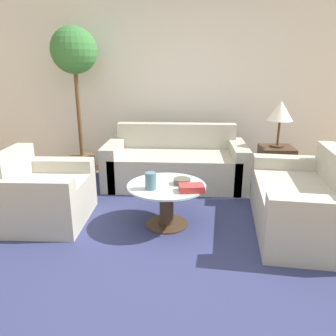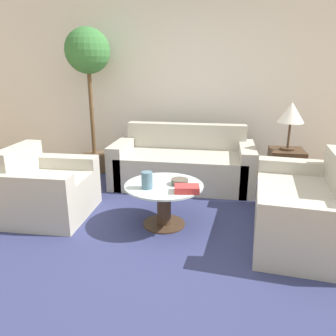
{
  "view_description": "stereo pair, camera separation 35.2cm",
  "coord_description": "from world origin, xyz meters",
  "px_view_note": "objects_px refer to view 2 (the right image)",
  "views": [
    {
      "loc": [
        0.24,
        -2.45,
        1.59
      ],
      "look_at": [
        0.04,
        0.91,
        0.55
      ],
      "focal_mm": 35.0,
      "sensor_mm": 36.0,
      "label": 1
    },
    {
      "loc": [
        0.59,
        -2.41,
        1.59
      ],
      "look_at": [
        0.04,
        0.91,
        0.55
      ],
      "focal_mm": 35.0,
      "sensor_mm": 36.0,
      "label": 2
    }
  ],
  "objects_px": {
    "loveseat": "(310,210)",
    "bowl": "(180,182)",
    "table_lamp": "(291,114)",
    "book_stack": "(187,189)",
    "potted_plant": "(89,68)",
    "armchair": "(45,191)",
    "vase": "(147,180)",
    "coffee_table": "(164,199)",
    "sofa_main": "(183,164)"
  },
  "relations": [
    {
      "from": "sofa_main",
      "to": "vase",
      "type": "distance_m",
      "value": 1.48
    },
    {
      "from": "sofa_main",
      "to": "potted_plant",
      "type": "relative_size",
      "value": 0.9
    },
    {
      "from": "coffee_table",
      "to": "bowl",
      "type": "distance_m",
      "value": 0.25
    },
    {
      "from": "sofa_main",
      "to": "bowl",
      "type": "bearing_deg",
      "value": -84.93
    },
    {
      "from": "loveseat",
      "to": "vase",
      "type": "height_order",
      "value": "loveseat"
    },
    {
      "from": "armchair",
      "to": "loveseat",
      "type": "relative_size",
      "value": 0.59
    },
    {
      "from": "bowl",
      "to": "coffee_table",
      "type": "bearing_deg",
      "value": -167.05
    },
    {
      "from": "sofa_main",
      "to": "book_stack",
      "type": "height_order",
      "value": "sofa_main"
    },
    {
      "from": "table_lamp",
      "to": "potted_plant",
      "type": "distance_m",
      "value": 2.88
    },
    {
      "from": "potted_plant",
      "to": "book_stack",
      "type": "relative_size",
      "value": 8.4
    },
    {
      "from": "armchair",
      "to": "book_stack",
      "type": "distance_m",
      "value": 1.61
    },
    {
      "from": "table_lamp",
      "to": "potted_plant",
      "type": "height_order",
      "value": "potted_plant"
    },
    {
      "from": "coffee_table",
      "to": "potted_plant",
      "type": "relative_size",
      "value": 0.38
    },
    {
      "from": "vase",
      "to": "book_stack",
      "type": "bearing_deg",
      "value": -5.25
    },
    {
      "from": "sofa_main",
      "to": "potted_plant",
      "type": "bearing_deg",
      "value": 167.71
    },
    {
      "from": "sofa_main",
      "to": "bowl",
      "type": "xyz_separation_m",
      "value": [
        0.11,
        -1.29,
        0.2
      ]
    },
    {
      "from": "sofa_main",
      "to": "bowl",
      "type": "relative_size",
      "value": 11.08
    },
    {
      "from": "loveseat",
      "to": "table_lamp",
      "type": "height_order",
      "value": "table_lamp"
    },
    {
      "from": "table_lamp",
      "to": "bowl",
      "type": "relative_size",
      "value": 3.48
    },
    {
      "from": "sofa_main",
      "to": "book_stack",
      "type": "distance_m",
      "value": 1.51
    },
    {
      "from": "table_lamp",
      "to": "bowl",
      "type": "distance_m",
      "value": 1.78
    },
    {
      "from": "loveseat",
      "to": "potted_plant",
      "type": "relative_size",
      "value": 0.73
    },
    {
      "from": "sofa_main",
      "to": "coffee_table",
      "type": "relative_size",
      "value": 2.38
    },
    {
      "from": "armchair",
      "to": "coffee_table",
      "type": "xyz_separation_m",
      "value": [
        1.34,
        -0.03,
        0.01
      ]
    },
    {
      "from": "loveseat",
      "to": "vase",
      "type": "relative_size",
      "value": 9.28
    },
    {
      "from": "vase",
      "to": "book_stack",
      "type": "distance_m",
      "value": 0.4
    },
    {
      "from": "loveseat",
      "to": "book_stack",
      "type": "relative_size",
      "value": 6.12
    },
    {
      "from": "table_lamp",
      "to": "book_stack",
      "type": "bearing_deg",
      "value": -130.06
    },
    {
      "from": "armchair",
      "to": "coffee_table",
      "type": "distance_m",
      "value": 1.34
    },
    {
      "from": "table_lamp",
      "to": "book_stack",
      "type": "relative_size",
      "value": 2.36
    },
    {
      "from": "armchair",
      "to": "book_stack",
      "type": "height_order",
      "value": "armchair"
    },
    {
      "from": "loveseat",
      "to": "book_stack",
      "type": "xyz_separation_m",
      "value": [
        -1.18,
        -0.16,
        0.2
      ]
    },
    {
      "from": "table_lamp",
      "to": "potted_plant",
      "type": "xyz_separation_m",
      "value": [
        -2.79,
        0.44,
        0.54
      ]
    },
    {
      "from": "loveseat",
      "to": "book_stack",
      "type": "bearing_deg",
      "value": -76.51
    },
    {
      "from": "potted_plant",
      "to": "bowl",
      "type": "xyz_separation_m",
      "value": [
        1.55,
        -1.6,
        -1.1
      ]
    },
    {
      "from": "sofa_main",
      "to": "book_stack",
      "type": "bearing_deg",
      "value": -82.01
    },
    {
      "from": "vase",
      "to": "book_stack",
      "type": "relative_size",
      "value": 0.66
    },
    {
      "from": "sofa_main",
      "to": "loveseat",
      "type": "height_order",
      "value": "sofa_main"
    },
    {
      "from": "coffee_table",
      "to": "bowl",
      "type": "bearing_deg",
      "value": 12.95
    },
    {
      "from": "coffee_table",
      "to": "potted_plant",
      "type": "bearing_deg",
      "value": 130.53
    },
    {
      "from": "potted_plant",
      "to": "armchair",
      "type": "bearing_deg",
      "value": -87.84
    },
    {
      "from": "sofa_main",
      "to": "book_stack",
      "type": "relative_size",
      "value": 7.53
    },
    {
      "from": "armchair",
      "to": "bowl",
      "type": "distance_m",
      "value": 1.51
    },
    {
      "from": "sofa_main",
      "to": "loveseat",
      "type": "bearing_deg",
      "value": -43.81
    },
    {
      "from": "loveseat",
      "to": "bowl",
      "type": "xyz_separation_m",
      "value": [
        -1.27,
        0.04,
        0.2
      ]
    },
    {
      "from": "bowl",
      "to": "loveseat",
      "type": "bearing_deg",
      "value": -1.92
    },
    {
      "from": "armchair",
      "to": "vase",
      "type": "bearing_deg",
      "value": -98.68
    },
    {
      "from": "loveseat",
      "to": "table_lamp",
      "type": "distance_m",
      "value": 1.42
    },
    {
      "from": "bowl",
      "to": "book_stack",
      "type": "distance_m",
      "value": 0.22
    },
    {
      "from": "vase",
      "to": "table_lamp",
      "type": "bearing_deg",
      "value": 40.67
    }
  ]
}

